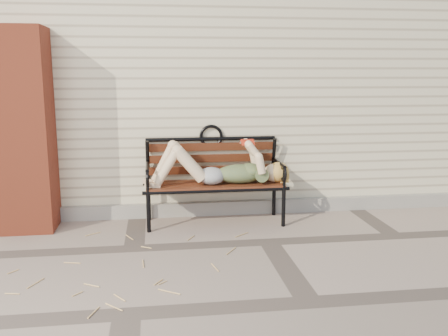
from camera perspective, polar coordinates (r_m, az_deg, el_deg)
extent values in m
plane|color=gray|center=(4.75, 5.16, -8.42)|extent=(80.00, 80.00, 0.00)
cube|color=beige|center=(7.43, 0.07, 10.47)|extent=(8.00, 4.00, 3.00)
cube|color=gray|center=(5.63, 2.95, -4.44)|extent=(8.00, 0.10, 0.15)
cube|color=#AD4127|center=(5.29, -21.77, 3.99)|extent=(0.50, 0.50, 2.00)
cylinder|color=black|center=(5.00, -8.63, -4.97)|extent=(0.04, 0.04, 0.42)
cylinder|color=black|center=(5.40, -8.59, -3.75)|extent=(0.04, 0.04, 0.42)
cylinder|color=black|center=(5.16, 6.82, -4.41)|extent=(0.04, 0.04, 0.42)
cylinder|color=black|center=(5.55, 5.73, -3.28)|extent=(0.04, 0.04, 0.42)
cube|color=#592E16|center=(5.19, -1.07, -1.89)|extent=(1.41, 0.45, 0.03)
cylinder|color=black|center=(4.99, -0.78, -2.63)|extent=(1.48, 0.04, 0.04)
cylinder|color=black|center=(5.39, -1.34, -1.58)|extent=(1.48, 0.04, 0.04)
torus|color=black|center=(5.41, -1.48, 3.64)|extent=(0.26, 0.03, 0.26)
ellipsoid|color=#0B464E|center=(5.17, 1.82, -0.66)|extent=(0.50, 0.29, 0.19)
ellipsoid|color=#0B464E|center=(5.19, 3.03, -0.28)|extent=(0.24, 0.28, 0.15)
ellipsoid|color=#9E9EA3|center=(5.13, -1.45, -0.91)|extent=(0.28, 0.32, 0.18)
sphere|color=beige|center=(5.24, 5.72, -0.55)|extent=(0.20, 0.20, 0.20)
ellipsoid|color=gold|center=(5.25, 6.21, -0.49)|extent=(0.23, 0.24, 0.21)
cube|color=#AE2713|center=(5.12, 2.66, 3.22)|extent=(0.13, 0.02, 0.02)
cube|color=silver|center=(5.09, 2.74, 2.88)|extent=(0.13, 0.08, 0.05)
cube|color=silver|center=(5.17, 2.58, 3.00)|extent=(0.13, 0.08, 0.05)
cube|color=#AE2713|center=(5.09, 2.74, 2.92)|extent=(0.14, 0.09, 0.05)
cube|color=#AE2713|center=(5.17, 2.57, 3.05)|extent=(0.14, 0.09, 0.05)
cylinder|color=#E0B26D|center=(3.79, -22.21, -14.37)|extent=(0.03, 0.17, 0.01)
cylinder|color=#E0B26D|center=(4.14, -10.85, -11.51)|extent=(0.01, 0.12, 0.01)
cylinder|color=#E0B26D|center=(5.05, -23.54, -8.06)|extent=(0.10, 0.07, 0.01)
cylinder|color=#E0B26D|center=(4.62, -7.13, -8.93)|extent=(0.04, 0.11, 0.01)
cylinder|color=#E0B26D|center=(5.02, -11.03, -7.41)|extent=(0.16, 0.04, 0.01)
cylinder|color=#E0B26D|center=(3.58, -7.24, -15.14)|extent=(0.12, 0.13, 0.01)
cylinder|color=#E0B26D|center=(4.14, -18.56, -11.87)|extent=(0.13, 0.15, 0.01)
cylinder|color=#E0B26D|center=(4.78, -15.86, -8.58)|extent=(0.14, 0.04, 0.01)
cylinder|color=#E0B26D|center=(3.66, 0.77, -14.43)|extent=(0.01, 0.15, 0.01)
cylinder|color=#E0B26D|center=(4.68, -16.91, -9.11)|extent=(0.18, 0.04, 0.01)
cylinder|color=#E0B26D|center=(4.35, 3.66, -10.20)|extent=(0.12, 0.02, 0.01)
cylinder|color=#E0B26D|center=(4.65, -19.82, -9.40)|extent=(0.18, 0.02, 0.01)
cylinder|color=#E0B26D|center=(4.76, -12.44, -8.50)|extent=(0.09, 0.08, 0.01)
cylinder|color=#E0B26D|center=(4.53, -20.98, -10.04)|extent=(0.07, 0.10, 0.01)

